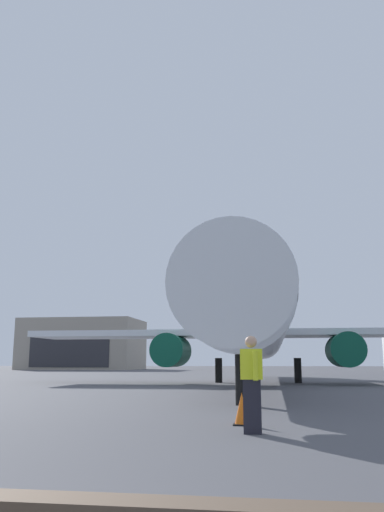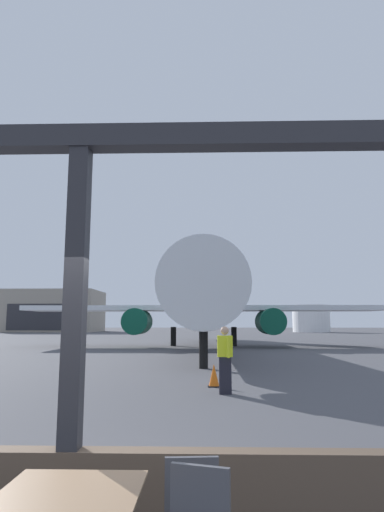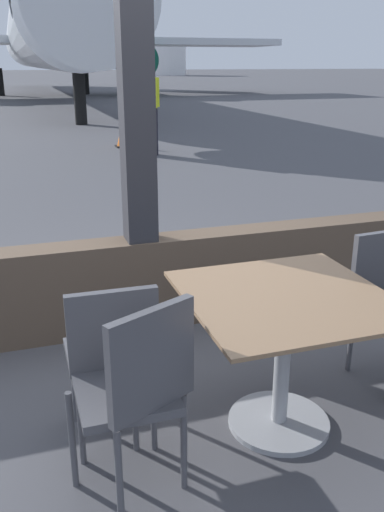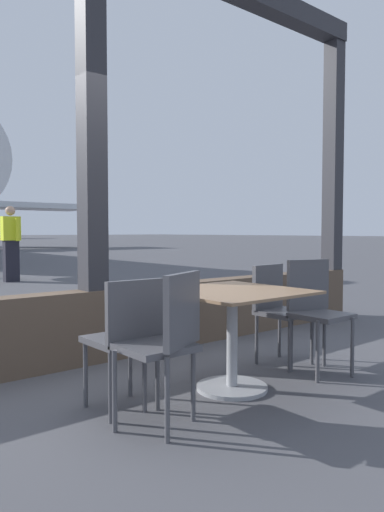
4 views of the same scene
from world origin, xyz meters
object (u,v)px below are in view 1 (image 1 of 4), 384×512
at_px(ground_crew_worker, 252,382).
at_px(traffic_cone, 242,410).
at_px(distant_hangar, 84,344).
at_px(airplane, 255,327).

distance_m(ground_crew_worker, traffic_cone, 1.44).
bearing_deg(distant_hangar, traffic_cone, -67.52).
bearing_deg(airplane, ground_crew_worker, -88.42).
distance_m(airplane, distant_hangar, 62.08).
xyz_separation_m(airplane, ground_crew_worker, (0.57, -20.67, -2.29)).
xyz_separation_m(airplane, traffic_cone, (0.30, -19.38, -2.88)).
height_order(traffic_cone, distant_hangar, distant_hangar).
distance_m(ground_crew_worker, distant_hangar, 81.05).
height_order(airplane, distant_hangar, airplane).
relative_size(traffic_cone, distant_hangar, 0.04).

